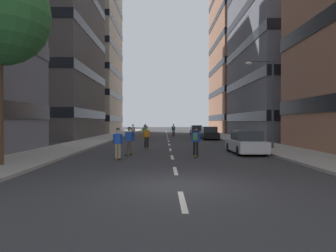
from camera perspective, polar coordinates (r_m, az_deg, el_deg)
name	(u,v)px	position (r m, az deg, el deg)	size (l,w,h in m)	color
ground_plane	(168,138)	(38.50, -0.04, -2.33)	(170.61, 170.61, 0.00)	#333335
sidewalk_left	(109,137)	(42.70, -10.80, -1.94)	(3.68, 78.20, 0.14)	#9E9991
sidewalk_right	(225,137)	(42.88, 10.55, -1.93)	(3.68, 78.20, 0.14)	#9E9991
lane_markings	(168,138)	(40.57, -0.08, -2.16)	(0.16, 67.20, 0.01)	silver
building_left_far	(83,40)	(64.79, -15.48, 15.08)	(13.34, 16.56, 36.08)	#B2A893
building_right_mid	(293,15)	(45.58, 22.18, 18.47)	(13.34, 19.29, 31.79)	slate
building_right_far	(249,46)	(64.79, 14.79, 14.15)	(13.34, 18.19, 34.01)	#9E6B51
parked_car_near	(246,143)	(20.75, 14.24, -3.07)	(1.82, 4.40, 1.52)	silver
parked_car_mid	(209,134)	(36.68, 7.65, -1.39)	(1.82, 4.40, 1.52)	black
parked_car_far	(196,130)	(51.13, 5.26, -0.78)	(1.82, 4.40, 1.52)	navy
streetlamp_right	(268,94)	(23.92, 18.03, 5.66)	(2.13, 0.30, 6.50)	#3F3F44
skater_0	(145,130)	(42.30, -4.24, -0.68)	(0.56, 0.92, 1.78)	brown
skater_1	(146,136)	(24.13, -4.01, -1.83)	(0.55, 0.91, 1.78)	brown
skater_2	(196,140)	(18.32, 5.17, -2.57)	(0.57, 0.92, 1.78)	brown
skater_3	(174,129)	(44.34, 1.04, -0.61)	(0.57, 0.92, 1.78)	brown
skater_4	(145,132)	(33.04, -4.35, -1.13)	(0.54, 0.91, 1.78)	brown
skater_5	(129,139)	(19.39, -7.21, -2.47)	(0.56, 0.92, 1.78)	brown
skater_6	(118,142)	(16.96, -9.28, -2.94)	(0.55, 0.91, 1.78)	brown
skater_7	(133,130)	(39.78, -6.52, -0.81)	(0.55, 0.92, 1.78)	brown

